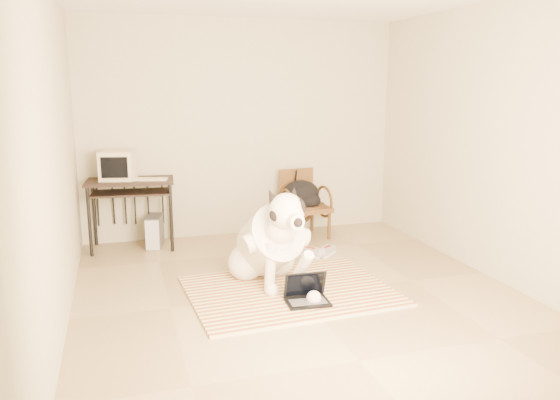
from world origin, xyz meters
name	(u,v)px	position (x,y,z in m)	size (l,w,h in m)	color
floor	(299,294)	(0.00, 0.00, 0.00)	(4.50, 4.50, 0.00)	#9B865F
wall_back	(242,129)	(0.00, 2.25, 1.35)	(4.50, 4.50, 0.00)	#BFB89C
wall_front	(448,198)	(0.00, -2.25, 1.35)	(4.50, 4.50, 0.00)	#BFB89C
wall_left	(55,157)	(-2.00, 0.00, 1.35)	(4.50, 4.50, 0.00)	#BFB89C
wall_right	(493,142)	(2.00, 0.00, 1.35)	(4.50, 4.50, 0.00)	#BFB89C
rug	(290,291)	(-0.07, 0.06, 0.01)	(1.92, 1.52, 0.02)	#BA4D26
dog	(271,243)	(-0.18, 0.31, 0.41)	(0.69, 1.41, 1.05)	white
laptop	(307,295)	(-0.01, -0.26, 0.09)	(0.39, 0.29, 0.26)	black
computer_desk	(131,190)	(-1.41, 1.93, 0.71)	(1.03, 0.63, 0.82)	black
crt_monitor	(118,165)	(-1.54, 1.99, 0.99)	(0.44, 0.43, 0.33)	beige
desk_keyboard	(150,179)	(-1.19, 1.85, 0.83)	(0.38, 0.14, 0.02)	beige
pc_tower	(155,231)	(-1.16, 1.94, 0.19)	(0.25, 0.42, 0.37)	#4C4C4F
rattan_chair	(303,204)	(0.68, 1.87, 0.42)	(0.62, 0.60, 0.84)	brown
backpack	(302,195)	(0.66, 1.81, 0.55)	(0.47, 0.41, 0.35)	black
sneaker_left	(311,252)	(0.50, 1.05, 0.04)	(0.24, 0.29, 0.10)	white
sneaker_right	(327,251)	(0.69, 1.03, 0.04)	(0.27, 0.26, 0.09)	white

